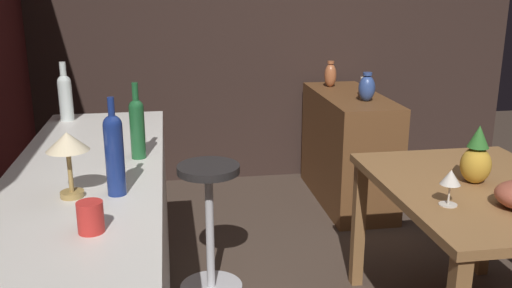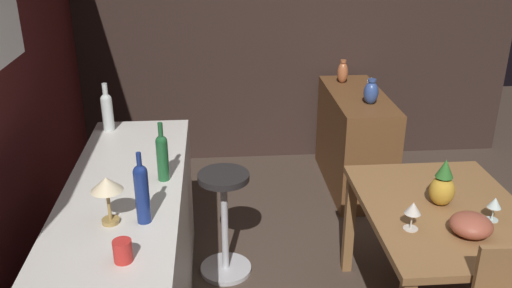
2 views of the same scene
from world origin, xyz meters
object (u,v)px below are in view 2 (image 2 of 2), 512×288
object	(u,v)px
wine_glass_left	(413,209)
wine_bottle_green	(162,155)
pineapple_centerpiece	(443,186)
wine_bottle_clear	(107,110)
cup_red	(123,251)
sideboard_cabinet	(355,141)
wine_bottle_cobalt	(142,191)
vase_copper	(343,72)
dining_table	(444,225)
wine_glass_right	(495,204)
counter_lamp	(107,188)
fruit_bowl	(471,225)
vase_ceramic_blue	(371,92)
bar_stool	(225,221)
pillar_candle_tall	(370,89)

from	to	relation	value
wine_glass_left	wine_bottle_green	distance (m)	1.29
wine_glass_left	pineapple_centerpiece	bearing A→B (deg)	-46.66
wine_bottle_clear	cup_red	distance (m)	1.48
sideboard_cabinet	wine_bottle_cobalt	bearing A→B (deg)	142.91
wine_bottle_clear	vase_copper	distance (m)	2.13
wine_bottle_green	dining_table	bearing A→B (deg)	-95.70
sideboard_cabinet	wine_glass_right	bearing A→B (deg)	-172.95
wine_bottle_green	wine_bottle_clear	distance (m)	0.84
pineapple_centerpiece	counter_lamp	distance (m)	1.72
pineapple_centerpiece	fruit_bowl	xyz separation A→B (m)	(-0.30, -0.03, -0.06)
wine_glass_left	vase_copper	xyz separation A→B (m)	(2.22, -0.15, 0.06)
dining_table	vase_copper	bearing A→B (deg)	2.87
vase_ceramic_blue	vase_copper	size ratio (longest dim) A/B	0.98
dining_table	pineapple_centerpiece	xyz separation A→B (m)	(0.05, 0.01, 0.21)
bar_stool	wine_bottle_green	world-z (taller)	wine_bottle_green
cup_red	vase_copper	distance (m)	3.01
pillar_candle_tall	vase_copper	size ratio (longest dim) A/B	0.81
sideboard_cabinet	wine_bottle_cobalt	size ratio (longest dim) A/B	3.21
wine_bottle_cobalt	fruit_bowl	bearing A→B (deg)	-89.38
dining_table	wine_bottle_cobalt	distance (m)	1.62
wine_bottle_clear	pillar_candle_tall	bearing A→B (deg)	-68.66
vase_copper	counter_lamp	bearing A→B (deg)	145.46
bar_stool	vase_ceramic_blue	xyz separation A→B (m)	(0.92, -1.16, 0.53)
fruit_bowl	wine_bottle_clear	world-z (taller)	wine_bottle_clear
wine_bottle_green	counter_lamp	size ratio (longest dim) A/B	1.39
wine_glass_right	wine_bottle_cobalt	distance (m)	1.75
wine_glass_left	wine_bottle_clear	xyz separation A→B (m)	(1.06, 1.63, 0.19)
dining_table	wine_glass_left	size ratio (longest dim) A/B	7.56
wine_glass_right	vase_ceramic_blue	size ratio (longest dim) A/B	0.65
cup_red	vase_copper	size ratio (longest dim) A/B	0.56
pillar_candle_tall	vase_ceramic_blue	xyz separation A→B (m)	(-0.15, 0.04, 0.02)
fruit_bowl	wine_bottle_clear	bearing A→B (deg)	59.23
pillar_candle_tall	sideboard_cabinet	bearing A→B (deg)	39.94
sideboard_cabinet	counter_lamp	distance (m)	2.67
wine_bottle_green	pillar_candle_tall	size ratio (longest dim) A/B	1.94
dining_table	cup_red	distance (m)	1.72
cup_red	pillar_candle_tall	size ratio (longest dim) A/B	0.68
pineapple_centerpiece	wine_bottle_green	size ratio (longest dim) A/B	0.83
wine_bottle_green	cup_red	size ratio (longest dim) A/B	2.83
wine_glass_left	vase_ceramic_blue	distance (m)	1.67
wine_glass_right	counter_lamp	xyz separation A→B (m)	(-0.14, 1.88, 0.24)
sideboard_cabinet	vase_ceramic_blue	xyz separation A→B (m)	(-0.24, -0.03, 0.50)
cup_red	pillar_candle_tall	distance (m)	2.73
vase_copper	wine_bottle_cobalt	bearing A→B (deg)	148.06
wine_bottle_cobalt	vase_ceramic_blue	size ratio (longest dim) A/B	1.73
pineapple_centerpiece	vase_copper	distance (m)	2.00
sideboard_cabinet	wine_bottle_green	distance (m)	2.22
wine_bottle_green	vase_ceramic_blue	distance (m)	1.99
sideboard_cabinet	wine_glass_right	size ratio (longest dim) A/B	8.51
sideboard_cabinet	pillar_candle_tall	distance (m)	0.49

